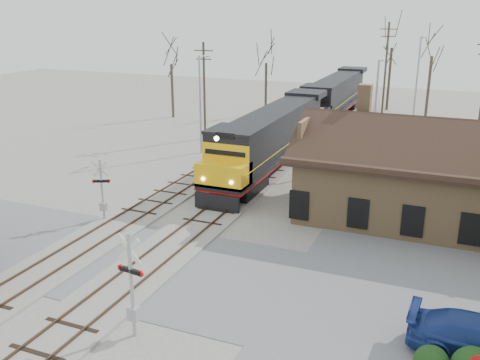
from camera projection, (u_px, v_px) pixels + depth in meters
name	position (u px, v px, depth m)	size (l,w,h in m)	color
ground	(150.00, 266.00, 27.21)	(140.00, 140.00, 0.00)	#A29D92
road	(150.00, 265.00, 27.21)	(60.00, 9.00, 0.03)	slate
track_main	(255.00, 180.00, 40.37)	(3.40, 90.00, 0.24)	#A29D92
track_siding	(202.00, 174.00, 42.01)	(3.40, 90.00, 0.24)	#A29D92
depot	(421.00, 181.00, 32.65)	(15.20, 9.31, 7.90)	#9C7C50
locomotive_lead	(271.00, 138.00, 42.69)	(3.30, 22.11, 4.91)	black
locomotive_trailing	(334.00, 97.00, 62.37)	(3.30, 22.11, 4.65)	black
crossbuck_near	(132.00, 290.00, 20.79)	(1.27, 0.33, 4.45)	#A5A8AD
crossbuck_far	(102.00, 192.00, 32.46)	(1.04, 0.54, 3.90)	#A5A8AD
streetlight_a	(201.00, 99.00, 46.97)	(0.25, 2.04, 8.57)	#A5A8AD
streetlight_b	(376.00, 107.00, 43.34)	(0.25, 2.04, 8.60)	#A5A8AD
streetlight_c	(417.00, 80.00, 54.22)	(0.25, 2.04, 9.81)	#A5A8AD
utility_pole_a	(204.00, 89.00, 51.99)	(2.00, 0.24, 9.40)	#382D23
utility_pole_b	(386.00, 69.00, 61.97)	(2.00, 0.24, 10.97)	#382D23
tree_a	(171.00, 55.00, 61.72)	(4.15, 4.15, 10.17)	#382D23
tree_b	(266.00, 54.00, 63.55)	(4.11, 4.11, 10.08)	#382D23
tree_c	(393.00, 37.00, 65.74)	(5.16, 5.16, 12.64)	#382D23
tree_d	(433.00, 45.00, 58.95)	(4.90, 4.90, 12.00)	#382D23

